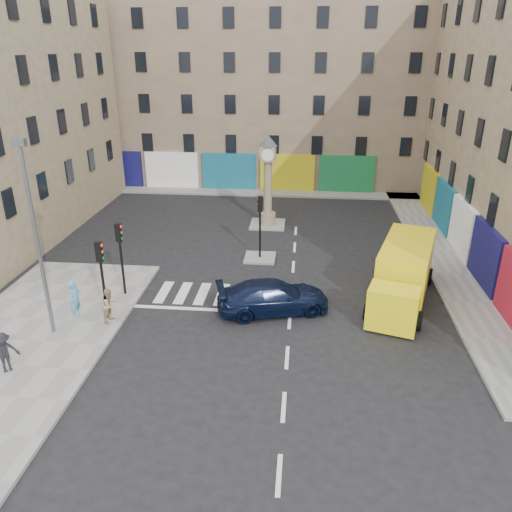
# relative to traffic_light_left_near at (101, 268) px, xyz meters

# --- Properties ---
(ground) EXTENTS (120.00, 120.00, 0.00)m
(ground) POSITION_rel_traffic_light_left_near_xyz_m (8.30, -0.20, -2.62)
(ground) COLOR black
(ground) RESTS_ON ground
(sidewalk_left) EXTENTS (7.00, 16.00, 0.15)m
(sidewalk_left) POSITION_rel_traffic_light_left_near_xyz_m (-2.70, -2.20, -2.55)
(sidewalk_left) COLOR gray
(sidewalk_left) RESTS_ON ground
(sidewalk_right) EXTENTS (2.60, 30.00, 0.15)m
(sidewalk_right) POSITION_rel_traffic_light_left_near_xyz_m (17.00, 9.80, -2.55)
(sidewalk_right) COLOR gray
(sidewalk_right) RESTS_ON ground
(sidewalk_far) EXTENTS (32.00, 2.40, 0.15)m
(sidewalk_far) POSITION_rel_traffic_light_left_near_xyz_m (4.30, 22.00, -2.55)
(sidewalk_far) COLOR gray
(sidewalk_far) RESTS_ON ground
(island_near) EXTENTS (1.80, 1.80, 0.12)m
(island_near) POSITION_rel_traffic_light_left_near_xyz_m (6.30, 7.80, -2.56)
(island_near) COLOR gray
(island_near) RESTS_ON ground
(island_far) EXTENTS (2.40, 2.40, 0.12)m
(island_far) POSITION_rel_traffic_light_left_near_xyz_m (6.30, 13.80, -2.56)
(island_far) COLOR gray
(island_far) RESTS_ON ground
(building_far) EXTENTS (32.00, 10.00, 17.00)m
(building_far) POSITION_rel_traffic_light_left_near_xyz_m (4.30, 27.80, 5.88)
(building_far) COLOR #8B765D
(building_far) RESTS_ON ground
(building_left) EXTENTS (8.00, 20.00, 15.00)m
(building_left) POSITION_rel_traffic_light_left_near_xyz_m (-10.70, 11.80, 4.88)
(building_left) COLOR tan
(building_left) RESTS_ON ground
(traffic_light_left_near) EXTENTS (0.28, 0.22, 3.70)m
(traffic_light_left_near) POSITION_rel_traffic_light_left_near_xyz_m (0.00, 0.00, 0.00)
(traffic_light_left_near) COLOR black
(traffic_light_left_near) RESTS_ON sidewalk_left
(traffic_light_left_far) EXTENTS (0.28, 0.22, 3.70)m
(traffic_light_left_far) POSITION_rel_traffic_light_left_near_xyz_m (0.00, 2.40, 0.00)
(traffic_light_left_far) COLOR black
(traffic_light_left_far) RESTS_ON sidewalk_left
(traffic_light_island) EXTENTS (0.28, 0.22, 3.70)m
(traffic_light_island) POSITION_rel_traffic_light_left_near_xyz_m (6.30, 7.80, -0.03)
(traffic_light_island) COLOR black
(traffic_light_island) RESTS_ON island_near
(lamp_post) EXTENTS (0.50, 0.25, 8.30)m
(lamp_post) POSITION_rel_traffic_light_left_near_xyz_m (-1.90, -1.40, 2.17)
(lamp_post) COLOR #595B60
(lamp_post) RESTS_ON sidewalk_left
(clock_pillar) EXTENTS (1.20, 1.20, 6.10)m
(clock_pillar) POSITION_rel_traffic_light_left_near_xyz_m (6.30, 13.80, 0.93)
(clock_pillar) COLOR tan
(clock_pillar) RESTS_ON island_far
(navy_sedan) EXTENTS (5.64, 3.48, 1.53)m
(navy_sedan) POSITION_rel_traffic_light_left_near_xyz_m (7.48, 1.57, -1.86)
(navy_sedan) COLOR black
(navy_sedan) RESTS_ON ground
(yellow_van) EXTENTS (4.27, 7.73, 2.70)m
(yellow_van) POSITION_rel_traffic_light_left_near_xyz_m (13.74, 3.57, -1.28)
(yellow_van) COLOR yellow
(yellow_van) RESTS_ON ground
(pedestrian_blue) EXTENTS (0.52, 0.72, 1.82)m
(pedestrian_blue) POSITION_rel_traffic_light_left_near_xyz_m (-1.37, -0.12, -1.56)
(pedestrian_blue) COLOR #5494C1
(pedestrian_blue) RESTS_ON sidewalk_left
(pedestrian_tan) EXTENTS (0.77, 0.90, 1.60)m
(pedestrian_tan) POSITION_rel_traffic_light_left_near_xyz_m (0.30, -0.29, -1.67)
(pedestrian_tan) COLOR #9E8B61
(pedestrian_tan) RESTS_ON sidewalk_left
(pedestrian_dark) EXTENTS (1.20, 1.16, 1.64)m
(pedestrian_dark) POSITION_rel_traffic_light_left_near_xyz_m (-2.29, -4.31, -1.65)
(pedestrian_dark) COLOR black
(pedestrian_dark) RESTS_ON sidewalk_left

